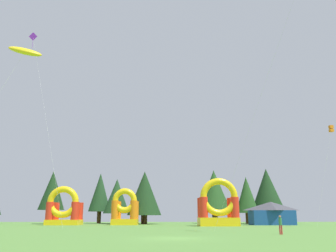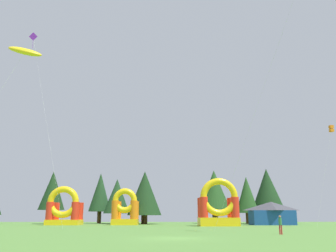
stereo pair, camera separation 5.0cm
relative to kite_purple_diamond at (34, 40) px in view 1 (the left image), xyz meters
name	(u,v)px [view 1 (the left image)]	position (x,y,z in m)	size (l,w,h in m)	color
ground_plane	(173,238)	(19.96, -24.04, -27.13)	(120.00, 120.00, 0.00)	#548438
kite_purple_diamond	(34,40)	(0.00, 0.00, 0.00)	(9.03, 8.96, 28.11)	purple
kite_orange_box	(331,129)	(44.06, 0.73, -13.36)	(3.91, 0.65, 14.32)	orange
kite_yellow_parafoil	(25,52)	(5.53, -16.66, -9.74)	(9.13, 2.53, 18.20)	yellow
person_far_side	(280,223)	(29.13, -19.13, -26.21)	(0.27, 0.27, 1.54)	#B21E26
inflatable_orange_dome	(64,211)	(3.65, 10.05, -24.93)	(5.25, 4.47, 6.07)	yellow
inflatable_blue_arch	(218,209)	(27.62, 3.76, -24.74)	(5.68, 4.21, 6.81)	yellow
inflatable_yellow_castle	(125,212)	(13.43, 10.63, -25.09)	(4.14, 4.99, 5.76)	yellow
festival_tent	(271,213)	(37.17, 9.66, -25.30)	(6.72, 3.87, 3.65)	#19478C
tree_row_4	(52,191)	(-0.57, 17.39, -21.25)	(4.67, 4.67, 9.41)	#4C331E
tree_row_5	(100,192)	(7.44, 21.82, -21.29)	(4.28, 4.28, 9.56)	#4C331E
tree_row_6	(117,196)	(11.08, 18.62, -22.19)	(4.85, 4.85, 8.12)	#4C331E
tree_row_7	(118,198)	(11.09, 20.01, -22.42)	(3.19, 3.19, 6.85)	#4C331E
tree_row_8	(144,193)	(16.34, 15.97, -21.76)	(6.09, 6.09, 9.29)	#4C331E
tree_row_9	(214,190)	(29.57, 20.30, -20.86)	(5.90, 5.90, 10.02)	#4C331E
tree_row_10	(247,195)	(35.18, 17.69, -21.95)	(4.15, 4.15, 8.51)	#4C331E
tree_row_11	(267,189)	(39.75, 20.02, -20.80)	(6.10, 6.10, 10.31)	#4C331E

